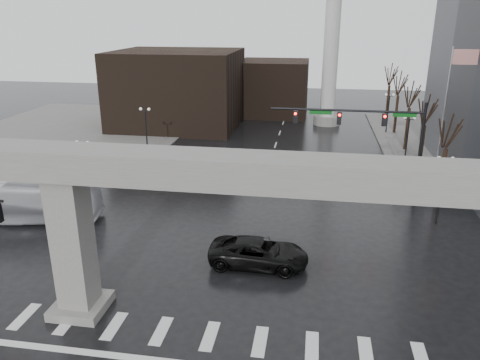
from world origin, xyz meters
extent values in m
plane|color=black|center=(0.00, 0.00, 0.00)|extent=(160.00, 160.00, 0.00)
cube|color=slate|center=(-26.00, 36.00, 0.07)|extent=(28.00, 36.00, 0.15)
cube|color=gray|center=(0.00, 0.00, 8.00)|extent=(48.00, 2.20, 1.40)
cube|color=gray|center=(-7.00, 0.00, 3.65)|extent=(1.60, 1.60, 7.30)
cube|color=gray|center=(-7.00, 0.00, 0.25)|extent=(2.60, 2.60, 0.50)
cube|color=black|center=(-14.00, 42.00, 5.00)|extent=(16.00, 14.00, 10.00)
cube|color=black|center=(-2.00, 52.00, 4.00)|extent=(10.00, 10.00, 8.00)
cylinder|color=beige|center=(6.00, 46.00, 15.00)|extent=(2.00, 2.00, 30.00)
cylinder|color=gray|center=(6.00, 46.00, 0.60)|extent=(3.60, 3.60, 1.20)
cylinder|color=black|center=(12.80, 18.80, 4.00)|extent=(0.24, 0.24, 8.00)
cylinder|color=black|center=(6.80, 18.80, 7.20)|extent=(12.00, 0.18, 0.18)
cube|color=black|center=(9.80, 18.80, 6.55)|extent=(0.35, 0.30, 1.00)
cube|color=black|center=(6.30, 18.80, 6.55)|extent=(0.35, 0.30, 1.00)
cube|color=black|center=(2.80, 18.80, 6.55)|extent=(0.35, 0.30, 1.00)
sphere|color=#FF0C05|center=(9.80, 18.62, 6.85)|extent=(0.20, 0.20, 0.20)
cube|color=#0B5114|center=(11.30, 18.80, 7.00)|extent=(1.80, 0.05, 0.35)
cube|color=#0B5114|center=(4.80, 18.80, 7.00)|extent=(1.80, 0.05, 0.35)
cylinder|color=silver|center=(15.00, 22.00, 6.00)|extent=(0.12, 0.12, 12.00)
cube|color=#AB2312|center=(16.00, 22.00, 11.20)|extent=(2.00, 0.03, 1.20)
cylinder|color=black|center=(13.50, 14.00, 2.40)|extent=(0.14, 0.14, 4.80)
cube|color=black|center=(13.50, 14.00, 4.75)|extent=(0.90, 0.06, 0.06)
sphere|color=silver|center=(13.05, 14.00, 4.95)|extent=(0.32, 0.32, 0.32)
sphere|color=silver|center=(13.95, 14.00, 4.95)|extent=(0.32, 0.32, 0.32)
cylinder|color=black|center=(13.50, 28.00, 2.40)|extent=(0.14, 0.14, 4.80)
cube|color=black|center=(13.50, 28.00, 4.75)|extent=(0.90, 0.06, 0.06)
sphere|color=silver|center=(13.05, 28.00, 4.95)|extent=(0.32, 0.32, 0.32)
sphere|color=silver|center=(13.95, 28.00, 4.95)|extent=(0.32, 0.32, 0.32)
cylinder|color=black|center=(13.50, 42.00, 2.40)|extent=(0.14, 0.14, 4.80)
cube|color=black|center=(13.50, 42.00, 4.75)|extent=(0.90, 0.06, 0.06)
sphere|color=silver|center=(13.05, 42.00, 4.95)|extent=(0.32, 0.32, 0.32)
sphere|color=silver|center=(13.95, 42.00, 4.95)|extent=(0.32, 0.32, 0.32)
cylinder|color=black|center=(-13.50, 14.00, 2.40)|extent=(0.14, 0.14, 4.80)
cube|color=black|center=(-13.50, 14.00, 4.75)|extent=(0.90, 0.06, 0.06)
sphere|color=silver|center=(-13.95, 14.00, 4.95)|extent=(0.32, 0.32, 0.32)
sphere|color=silver|center=(-13.05, 14.00, 4.95)|extent=(0.32, 0.32, 0.32)
cylinder|color=black|center=(-13.50, 28.00, 2.40)|extent=(0.14, 0.14, 4.80)
cube|color=black|center=(-13.50, 28.00, 4.75)|extent=(0.90, 0.06, 0.06)
sphere|color=silver|center=(-13.95, 28.00, 4.95)|extent=(0.32, 0.32, 0.32)
sphere|color=silver|center=(-13.05, 28.00, 4.95)|extent=(0.32, 0.32, 0.32)
cylinder|color=black|center=(-13.50, 42.00, 2.40)|extent=(0.14, 0.14, 4.80)
cube|color=black|center=(-13.50, 42.00, 4.75)|extent=(0.90, 0.06, 0.06)
sphere|color=silver|center=(-13.95, 42.00, 4.95)|extent=(0.32, 0.32, 0.32)
sphere|color=silver|center=(-13.05, 42.00, 4.95)|extent=(0.32, 0.32, 0.32)
cylinder|color=black|center=(14.50, 18.00, 2.27)|extent=(0.34, 0.34, 4.55)
cylinder|color=black|center=(14.50, 18.00, 6.01)|extent=(0.12, 1.52, 2.98)
cylinder|color=black|center=(15.00, 18.25, 5.78)|extent=(0.83, 1.14, 2.51)
cylinder|color=black|center=(14.50, 26.00, 2.33)|extent=(0.34, 0.34, 4.66)
cylinder|color=black|center=(14.50, 26.00, 6.15)|extent=(0.12, 1.55, 3.05)
cylinder|color=black|center=(15.00, 26.25, 5.91)|extent=(0.85, 1.16, 2.57)
cylinder|color=black|center=(14.50, 34.00, 2.38)|extent=(0.34, 0.34, 4.76)
cylinder|color=black|center=(14.50, 34.00, 6.29)|extent=(0.12, 1.59, 3.11)
cylinder|color=black|center=(15.00, 34.25, 6.05)|extent=(0.86, 1.18, 2.62)
cylinder|color=black|center=(14.50, 42.00, 2.43)|extent=(0.34, 0.34, 4.87)
cylinder|color=black|center=(14.50, 42.00, 6.43)|extent=(0.12, 1.62, 3.18)
cylinder|color=black|center=(15.00, 42.25, 6.18)|extent=(0.88, 1.20, 2.68)
cylinder|color=black|center=(14.50, 50.00, 2.48)|extent=(0.34, 0.34, 4.97)
cylinder|color=black|center=(14.50, 50.00, 6.57)|extent=(0.12, 1.65, 3.25)
cylinder|color=black|center=(15.00, 50.25, 6.31)|extent=(0.89, 1.23, 2.74)
imported|color=black|center=(1.45, 6.00, 0.83)|extent=(6.02, 2.86, 1.66)
imported|color=silver|center=(-16.70, 9.80, 1.61)|extent=(11.84, 4.52, 3.22)
camera|label=1|loc=(4.36, -18.95, 14.38)|focal=35.00mm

